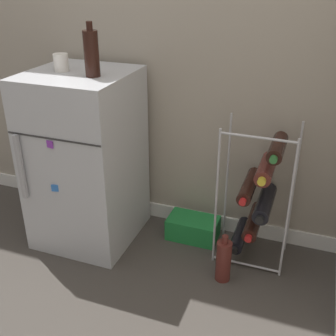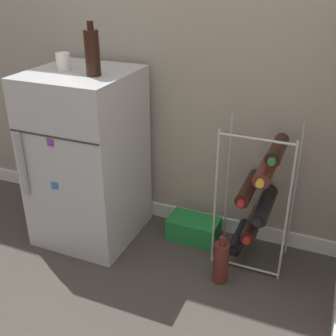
{
  "view_description": "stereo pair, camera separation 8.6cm",
  "coord_description": "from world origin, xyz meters",
  "px_view_note": "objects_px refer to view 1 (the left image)",
  "views": [
    {
      "loc": [
        0.76,
        -1.4,
        1.45
      ],
      "look_at": [
        0.08,
        0.44,
        0.48
      ],
      "focal_mm": 45.0,
      "sensor_mm": 36.0,
      "label": 1
    },
    {
      "loc": [
        0.84,
        -1.37,
        1.45
      ],
      "look_at": [
        0.08,
        0.44,
        0.48
      ],
      "focal_mm": 45.0,
      "sensor_mm": 36.0,
      "label": 2
    }
  ],
  "objects_px": {
    "fridge_top_bottle": "(91,53)",
    "loose_bottle_floor": "(223,260)",
    "wine_rack": "(258,195)",
    "soda_box": "(193,228)",
    "mini_fridge": "(86,159)",
    "fridge_top_cup": "(61,62)"
  },
  "relations": [
    {
      "from": "fridge_top_bottle",
      "to": "loose_bottle_floor",
      "type": "relative_size",
      "value": 0.96
    },
    {
      "from": "wine_rack",
      "to": "soda_box",
      "type": "bearing_deg",
      "value": 171.78
    },
    {
      "from": "mini_fridge",
      "to": "fridge_top_bottle",
      "type": "height_order",
      "value": "fridge_top_bottle"
    },
    {
      "from": "soda_box",
      "to": "loose_bottle_floor",
      "type": "relative_size",
      "value": 1.1
    },
    {
      "from": "wine_rack",
      "to": "fridge_top_bottle",
      "type": "distance_m",
      "value": 1.07
    },
    {
      "from": "loose_bottle_floor",
      "to": "mini_fridge",
      "type": "bearing_deg",
      "value": 170.96
    },
    {
      "from": "fridge_top_bottle",
      "to": "loose_bottle_floor",
      "type": "distance_m",
      "value": 1.18
    },
    {
      "from": "wine_rack",
      "to": "fridge_top_cup",
      "type": "height_order",
      "value": "fridge_top_cup"
    },
    {
      "from": "fridge_top_cup",
      "to": "loose_bottle_floor",
      "type": "distance_m",
      "value": 1.27
    },
    {
      "from": "mini_fridge",
      "to": "fridge_top_cup",
      "type": "bearing_deg",
      "value": -174.88
    },
    {
      "from": "mini_fridge",
      "to": "fridge_top_cup",
      "type": "height_order",
      "value": "fridge_top_cup"
    },
    {
      "from": "soda_box",
      "to": "fridge_top_cup",
      "type": "relative_size",
      "value": 3.33
    },
    {
      "from": "wine_rack",
      "to": "fridge_top_cup",
      "type": "distance_m",
      "value": 1.19
    },
    {
      "from": "soda_box",
      "to": "wine_rack",
      "type": "bearing_deg",
      "value": -8.22
    },
    {
      "from": "wine_rack",
      "to": "loose_bottle_floor",
      "type": "height_order",
      "value": "wine_rack"
    },
    {
      "from": "mini_fridge",
      "to": "soda_box",
      "type": "height_order",
      "value": "mini_fridge"
    },
    {
      "from": "soda_box",
      "to": "loose_bottle_floor",
      "type": "distance_m",
      "value": 0.39
    },
    {
      "from": "wine_rack",
      "to": "fridge_top_bottle",
      "type": "height_order",
      "value": "fridge_top_bottle"
    },
    {
      "from": "soda_box",
      "to": "fridge_top_cup",
      "type": "bearing_deg",
      "value": -165.65
    },
    {
      "from": "wine_rack",
      "to": "loose_bottle_floor",
      "type": "distance_m",
      "value": 0.37
    },
    {
      "from": "mini_fridge",
      "to": "fridge_top_cup",
      "type": "relative_size",
      "value": 11.12
    },
    {
      "from": "mini_fridge",
      "to": "fridge_top_bottle",
      "type": "relative_size",
      "value": 3.8
    }
  ]
}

